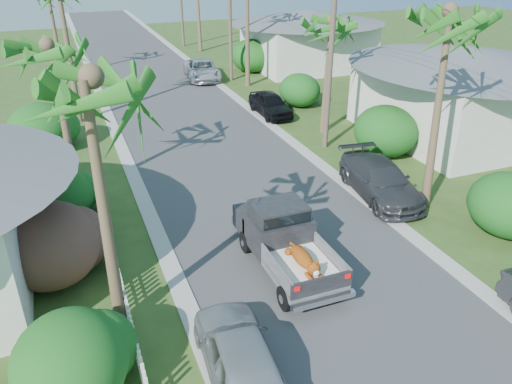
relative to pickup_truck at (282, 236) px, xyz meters
name	(u,v)px	position (x,y,z in m)	size (l,w,h in m)	color
ground	(373,341)	(0.78, -4.28, -1.01)	(120.00, 120.00, 0.00)	#2F4A1B
road	(168,98)	(0.78, 20.72, -1.00)	(8.00, 100.00, 0.02)	#38383A
curb_left	(104,104)	(-3.52, 20.72, -0.98)	(0.60, 100.00, 0.06)	#A5A39E
curb_right	(228,91)	(5.08, 20.72, -0.98)	(0.60, 100.00, 0.06)	#A5A39E
pickup_truck	(282,236)	(0.00, 0.00, 0.00)	(1.98, 5.12, 2.06)	black
parked_car_rm	(380,180)	(5.78, 2.93, -0.28)	(2.05, 5.03, 1.46)	#323438
parked_car_rf	(270,104)	(5.78, 14.63, -0.31)	(1.65, 4.09, 1.39)	black
parked_car_rd	(202,70)	(4.38, 24.83, -0.29)	(2.38, 5.16, 1.44)	silver
parked_car_ln	(240,357)	(-2.97, -4.18, -0.29)	(1.70, 4.23, 1.44)	#A7A8AE
palm_l_a	(83,80)	(-5.42, -1.28, 5.92)	(4.40, 4.40, 8.20)	brown
palm_l_b	(51,46)	(-6.02, 7.72, 5.14)	(4.40, 4.40, 7.40)	brown
palm_r_a	(454,12)	(7.08, 1.72, 6.41)	(4.40, 4.40, 8.70)	brown
palm_r_b	(331,21)	(7.38, 10.72, 4.94)	(4.40, 4.40, 7.20)	brown
shrub_l_a	(71,362)	(-6.72, -3.28, 0.09)	(2.60, 2.86, 2.20)	#184915
shrub_l_b	(50,245)	(-7.02, 1.72, 0.29)	(3.00, 3.30, 2.60)	#9F1639
shrub_l_c	(60,196)	(-6.62, 5.72, -0.01)	(2.40, 2.64, 2.00)	#184915
shrub_l_d	(41,127)	(-7.22, 13.72, 0.19)	(3.20, 3.52, 2.40)	#184915
shrub_r_a	(510,205)	(8.38, -1.28, 0.14)	(2.80, 3.08, 2.30)	#184915
shrub_r_b	(385,131)	(8.58, 6.72, 0.24)	(3.00, 3.30, 2.50)	#184915
shrub_r_c	(300,90)	(8.28, 15.72, 0.04)	(2.60, 2.86, 2.10)	#184915
shrub_r_d	(251,56)	(8.78, 25.72, 0.29)	(3.20, 3.52, 2.60)	#184915
picket_fence	(115,263)	(-5.22, 1.22, -0.51)	(0.10, 11.00, 1.00)	white
house_right_near	(459,96)	(13.78, 7.72, 1.21)	(8.00, 9.00, 4.80)	silver
house_right_far	(307,41)	(13.78, 25.72, 1.11)	(9.00, 8.00, 4.60)	silver
utility_pole_b	(331,58)	(6.38, 8.72, 3.59)	(1.60, 0.26, 9.00)	brown
utility_pole_c	(230,18)	(6.38, 23.72, 3.59)	(1.60, 0.26, 9.00)	brown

